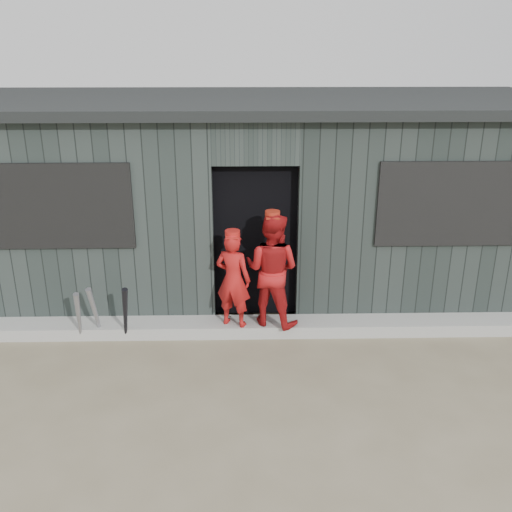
{
  "coord_description": "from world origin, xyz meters",
  "views": [
    {
      "loc": [
        -0.13,
        -4.32,
        3.32
      ],
      "look_at": [
        0.0,
        1.8,
        1.0
      ],
      "focal_mm": 40.0,
      "sensor_mm": 36.0,
      "label": 1
    }
  ],
  "objects_px": {
    "bat_right": "(125,315)",
    "dugout": "(253,194)",
    "player_grey_back": "(272,267)",
    "bat_left": "(79,317)",
    "bat_mid": "(95,313)",
    "player_red_left": "(233,280)",
    "player_red_right": "(272,270)"
  },
  "relations": [
    {
      "from": "bat_right",
      "to": "dugout",
      "type": "distance_m",
      "value": 2.61
    },
    {
      "from": "player_grey_back",
      "to": "dugout",
      "type": "height_order",
      "value": "dugout"
    },
    {
      "from": "bat_left",
      "to": "bat_mid",
      "type": "height_order",
      "value": "bat_mid"
    },
    {
      "from": "player_red_left",
      "to": "dugout",
      "type": "distance_m",
      "value": 1.85
    },
    {
      "from": "player_red_right",
      "to": "dugout",
      "type": "bearing_deg",
      "value": -58.94
    },
    {
      "from": "bat_mid",
      "to": "bat_right",
      "type": "bearing_deg",
      "value": -12.98
    },
    {
      "from": "dugout",
      "to": "bat_left",
      "type": "bearing_deg",
      "value": -136.97
    },
    {
      "from": "bat_left",
      "to": "dugout",
      "type": "distance_m",
      "value": 2.95
    },
    {
      "from": "dugout",
      "to": "bat_mid",
      "type": "bearing_deg",
      "value": -135.34
    },
    {
      "from": "bat_left",
      "to": "player_grey_back",
      "type": "xyz_separation_m",
      "value": [
        2.26,
        0.85,
        0.26
      ]
    },
    {
      "from": "bat_right",
      "to": "dugout",
      "type": "bearing_deg",
      "value": 52.07
    },
    {
      "from": "bat_mid",
      "to": "player_grey_back",
      "type": "bearing_deg",
      "value": 20.69
    },
    {
      "from": "dugout",
      "to": "player_red_left",
      "type": "bearing_deg",
      "value": -98.63
    },
    {
      "from": "bat_mid",
      "to": "player_red_left",
      "type": "relative_size",
      "value": 0.63
    },
    {
      "from": "bat_left",
      "to": "bat_right",
      "type": "relative_size",
      "value": 0.89
    },
    {
      "from": "bat_left",
      "to": "player_red_right",
      "type": "height_order",
      "value": "player_red_right"
    },
    {
      "from": "bat_right",
      "to": "player_red_left",
      "type": "distance_m",
      "value": 1.3
    },
    {
      "from": "player_red_left",
      "to": "player_grey_back",
      "type": "height_order",
      "value": "player_red_left"
    },
    {
      "from": "bat_left",
      "to": "player_red_right",
      "type": "relative_size",
      "value": 0.5
    },
    {
      "from": "bat_mid",
      "to": "player_red_right",
      "type": "height_order",
      "value": "player_red_right"
    },
    {
      "from": "player_red_left",
      "to": "dugout",
      "type": "relative_size",
      "value": 0.14
    },
    {
      "from": "player_red_left",
      "to": "dugout",
      "type": "bearing_deg",
      "value": -77.23
    },
    {
      "from": "bat_mid",
      "to": "player_grey_back",
      "type": "distance_m",
      "value": 2.25
    },
    {
      "from": "bat_left",
      "to": "bat_mid",
      "type": "xyz_separation_m",
      "value": [
        0.18,
        0.06,
        0.02
      ]
    },
    {
      "from": "bat_left",
      "to": "player_grey_back",
      "type": "relative_size",
      "value": 0.57
    },
    {
      "from": "bat_mid",
      "to": "bat_right",
      "type": "height_order",
      "value": "bat_right"
    },
    {
      "from": "player_red_right",
      "to": "player_grey_back",
      "type": "distance_m",
      "value": 0.69
    },
    {
      "from": "bat_left",
      "to": "player_grey_back",
      "type": "distance_m",
      "value": 2.43
    },
    {
      "from": "player_red_left",
      "to": "bat_mid",
      "type": "bearing_deg",
      "value": 24.91
    },
    {
      "from": "dugout",
      "to": "player_grey_back",
      "type": "bearing_deg",
      "value": -78.24
    },
    {
      "from": "bat_mid",
      "to": "player_red_left",
      "type": "xyz_separation_m",
      "value": [
        1.6,
        0.1,
        0.37
      ]
    },
    {
      "from": "dugout",
      "to": "player_red_right",
      "type": "bearing_deg",
      "value": -83.82
    }
  ]
}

